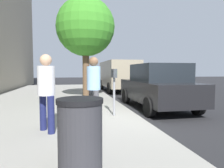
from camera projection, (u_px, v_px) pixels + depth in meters
ground_plane at (136, 119)px, 6.32m from camera, size 80.00×80.00×0.00m
sidewalk_slab at (36, 121)px, 5.72m from camera, size 28.00×6.00×0.15m
parking_meter at (114, 82)px, 6.03m from camera, size 0.36×0.12×1.41m
pedestrian_at_meter at (94, 83)px, 5.58m from camera, size 0.52×0.38×1.74m
pedestrian_bystander at (46, 87)px, 4.40m from camera, size 0.46×0.37×1.72m
parked_sedan_near at (157, 86)px, 7.97m from camera, size 4.40×1.97×1.77m
parked_van_far at (118, 74)px, 14.68m from camera, size 5.21×2.13×2.18m
street_tree at (86, 27)px, 9.52m from camera, size 2.78×2.78×4.83m
traffic_signal at (89, 56)px, 14.82m from camera, size 0.24×0.44×3.60m
trash_bin at (80, 138)px, 2.54m from camera, size 0.59×0.59×1.01m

